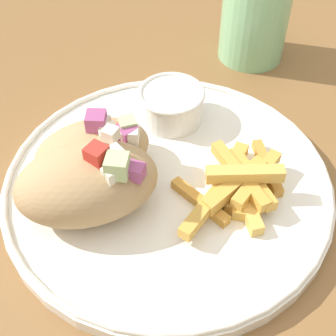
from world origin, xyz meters
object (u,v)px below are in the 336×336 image
(pita_sandwich_near, at_px, (87,182))
(sauce_ramekin, at_px, (171,103))
(fries_pile, at_px, (238,185))
(water_glass, at_px, (254,24))
(plate, at_px, (168,186))
(pita_sandwich_far, at_px, (94,148))

(pita_sandwich_near, distance_m, sauce_ramekin, 0.14)
(fries_pile, distance_m, water_glass, 0.24)
(pita_sandwich_near, bearing_deg, water_glass, 41.36)
(plate, height_order, fries_pile, fries_pile)
(plate, relative_size, pita_sandwich_far, 2.53)
(pita_sandwich_near, height_order, fries_pile, pita_sandwich_near)
(plate, relative_size, water_glass, 3.19)
(water_glass, bearing_deg, plate, -121.75)
(water_glass, bearing_deg, sauce_ramekin, -133.33)
(plate, distance_m, sauce_ramekin, 0.09)
(plate, distance_m, water_glass, 0.25)
(sauce_ramekin, bearing_deg, water_glass, 46.67)
(pita_sandwich_far, bearing_deg, sauce_ramekin, 23.26)
(fries_pile, height_order, water_glass, water_glass)
(plate, relative_size, fries_pile, 2.84)
(fries_pile, bearing_deg, sauce_ramekin, 112.35)
(pita_sandwich_far, distance_m, sauce_ramekin, 0.10)
(plate, xyz_separation_m, pita_sandwich_near, (-0.07, -0.02, 0.04))
(plate, relative_size, sauce_ramekin, 4.44)
(pita_sandwich_far, relative_size, sauce_ramekin, 1.75)
(plate, height_order, pita_sandwich_near, pita_sandwich_near)
(water_glass, bearing_deg, fries_pile, -107.22)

